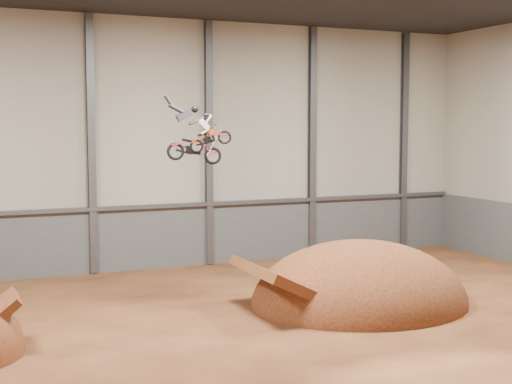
% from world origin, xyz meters
% --- Properties ---
extents(floor, '(40.00, 40.00, 0.00)m').
position_xyz_m(floor, '(0.00, 0.00, 0.00)').
color(floor, '#452312').
rests_on(floor, ground).
extents(back_wall, '(40.00, 0.10, 14.00)m').
position_xyz_m(back_wall, '(0.00, 15.00, 7.00)').
color(back_wall, '#A19C8E').
rests_on(back_wall, ground).
extents(lower_band_back, '(39.80, 0.18, 3.50)m').
position_xyz_m(lower_band_back, '(0.00, 14.90, 1.75)').
color(lower_band_back, '#4F5256').
rests_on(lower_band_back, ground).
extents(steel_rail, '(39.80, 0.35, 0.20)m').
position_xyz_m(steel_rail, '(0.00, 14.75, 3.55)').
color(steel_rail, '#47494F').
rests_on(steel_rail, lower_band_back).
extents(steel_column_2, '(0.40, 0.36, 13.90)m').
position_xyz_m(steel_column_2, '(-3.33, 14.80, 7.00)').
color(steel_column_2, '#47494F').
rests_on(steel_column_2, ground).
extents(steel_column_3, '(0.40, 0.36, 13.90)m').
position_xyz_m(steel_column_3, '(3.33, 14.80, 7.00)').
color(steel_column_3, '#47494F').
rests_on(steel_column_3, ground).
extents(steel_column_4, '(0.40, 0.36, 13.90)m').
position_xyz_m(steel_column_4, '(10.00, 14.80, 7.00)').
color(steel_column_4, '#47494F').
rests_on(steel_column_4, ground).
extents(steel_column_5, '(0.40, 0.36, 13.90)m').
position_xyz_m(steel_column_5, '(16.67, 14.80, 7.00)').
color(steel_column_5, '#47494F').
rests_on(steel_column_5, ground).
extents(landing_ramp, '(10.01, 8.86, 5.78)m').
position_xyz_m(landing_ramp, '(6.50, 3.40, 0.00)').
color(landing_ramp, '#431F10').
rests_on(landing_ramp, ground).
extents(fmx_rider_a, '(2.28, 1.15, 2.07)m').
position_xyz_m(fmx_rider_a, '(-0.19, 4.31, 7.92)').
color(fmx_rider_a, red).
extents(fmx_rider_b, '(3.54, 1.34, 3.06)m').
position_xyz_m(fmx_rider_b, '(-0.73, 5.25, 7.83)').
color(fmx_rider_b, red).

